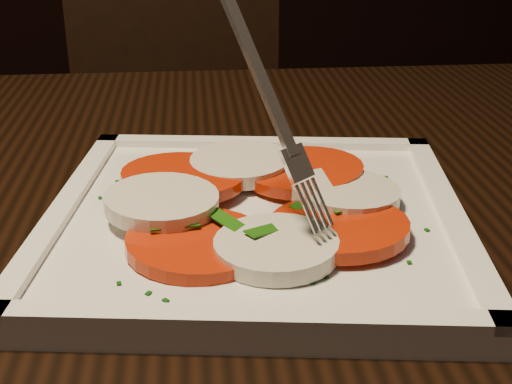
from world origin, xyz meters
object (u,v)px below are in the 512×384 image
Objects in this scene: table at (270,318)px; chair at (181,120)px; fork at (252,90)px; plate at (256,223)px.

chair is at bearing 90.08° from table.
fork is (-0.02, -0.94, 0.32)m from chair.
plate is (-0.02, -0.92, 0.22)m from chair.
chair is 0.95m from plate.
chair is (-0.00, 0.88, -0.12)m from table.
table is 8.80× the size of fork.
plate is at bearing -113.73° from table.
table is 0.12m from plate.
plate is 0.10m from fork.
chair reaches higher than plate.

